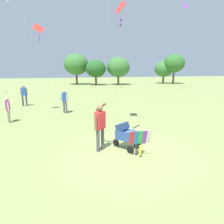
# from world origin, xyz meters

# --- Properties ---
(ground_plane) EXTENTS (120.00, 120.00, 0.00)m
(ground_plane) POSITION_xyz_m (0.00, 0.00, 0.00)
(ground_plane) COLOR #849351
(treeline_distant) EXTENTS (23.08, 6.72, 5.69)m
(treeline_distant) POSITION_xyz_m (9.12, 29.64, 3.42)
(treeline_distant) COLOR brown
(treeline_distant) RESTS_ON ground
(child_with_butterfly_kite) EXTENTS (0.75, 0.37, 0.98)m
(child_with_butterfly_kite) POSITION_xyz_m (0.31, -0.46, 0.61)
(child_with_butterfly_kite) COLOR #33384C
(child_with_butterfly_kite) RESTS_ON ground
(person_adult_flyer) EXTENTS (0.51, 0.69, 1.80)m
(person_adult_flyer) POSITION_xyz_m (-0.90, 0.33, 1.04)
(person_adult_flyer) COLOR #4C4C51
(person_adult_flyer) RESTS_ON ground
(stroller) EXTENTS (0.93, 1.02, 1.03)m
(stroller) POSITION_xyz_m (0.03, 0.26, 0.61)
(stroller) COLOR black
(stroller) RESTS_ON ground
(kite_adult_black) EXTENTS (1.60, 3.39, 6.26)m
(kite_adult_black) POSITION_xyz_m (0.70, 3.29, 5.62)
(kite_adult_black) COLOR red
(kite_adult_black) RESTS_ON ground
(kite_orange_delta) EXTENTS (2.68, 3.27, 6.63)m
(kite_orange_delta) POSITION_xyz_m (-3.74, 11.46, 5.95)
(kite_orange_delta) COLOR red
(kite_orange_delta) RESTS_ON ground
(person_red_shirt) EXTENTS (0.56, 0.25, 1.75)m
(person_red_shirt) POSITION_xyz_m (-5.21, 10.49, 1.03)
(person_red_shirt) COLOR #33384C
(person_red_shirt) RESTS_ON ground
(person_sitting_far) EXTENTS (0.38, 0.44, 1.63)m
(person_sitting_far) POSITION_xyz_m (-2.06, 7.04, 0.96)
(person_sitting_far) COLOR #4C4C51
(person_sitting_far) RESTS_ON ground
(person_kid_running) EXTENTS (0.30, 0.44, 1.46)m
(person_kid_running) POSITION_xyz_m (-5.19, 5.37, 0.86)
(person_kid_running) COLOR #7F705B
(person_kid_running) RESTS_ON ground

